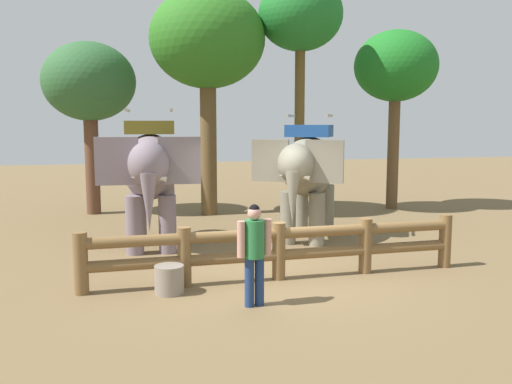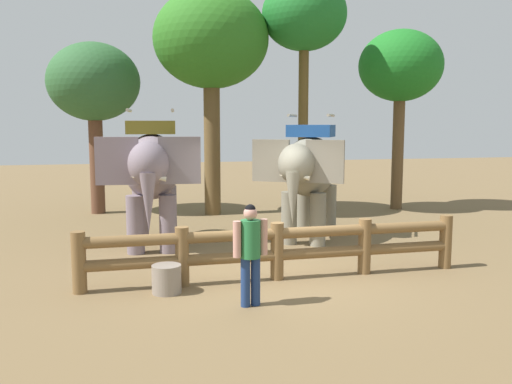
# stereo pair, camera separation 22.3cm
# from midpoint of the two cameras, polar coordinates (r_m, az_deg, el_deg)

# --- Properties ---
(ground_plane) EXTENTS (60.00, 60.00, 0.00)m
(ground_plane) POSITION_cam_midpoint_polar(r_m,az_deg,el_deg) (10.26, 1.43, -8.81)
(ground_plane) COLOR brown
(log_fence) EXTENTS (7.12, 0.30, 1.05)m
(log_fence) POSITION_cam_midpoint_polar(r_m,az_deg,el_deg) (9.91, 1.77, -5.76)
(log_fence) COLOR brown
(log_fence) RESTS_ON ground
(elephant_near_left) EXTENTS (2.10, 3.70, 3.16)m
(elephant_near_left) POSITION_cam_midpoint_polar(r_m,az_deg,el_deg) (12.55, -11.51, 2.26)
(elephant_near_left) COLOR slate
(elephant_near_left) RESTS_ON ground
(elephant_center) EXTENTS (2.90, 3.55, 3.06)m
(elephant_center) POSITION_cam_midpoint_polar(r_m,az_deg,el_deg) (13.19, 4.93, 2.36)
(elephant_center) COLOR gray
(elephant_center) RESTS_ON ground
(tourist_woman_in_black) EXTENTS (0.56, 0.36, 1.61)m
(tourist_woman_in_black) POSITION_cam_midpoint_polar(r_m,az_deg,el_deg) (8.42, -0.93, -5.85)
(tourist_woman_in_black) COLOR navy
(tourist_woman_in_black) RESTS_ON ground
(tree_far_left) EXTENTS (2.58, 2.58, 7.20)m
(tree_far_left) POSITION_cam_midpoint_polar(r_m,az_deg,el_deg) (17.31, 4.31, 17.73)
(tree_far_left) COLOR brown
(tree_far_left) RESTS_ON ground
(tree_back_center) EXTENTS (2.82, 2.82, 5.30)m
(tree_back_center) POSITION_cam_midpoint_polar(r_m,az_deg,el_deg) (17.74, -17.46, 10.76)
(tree_back_center) COLOR brown
(tree_back_center) RESTS_ON ground
(tree_far_right) EXTENTS (2.70, 2.70, 5.82)m
(tree_far_right) POSITION_cam_midpoint_polar(r_m,az_deg,el_deg) (18.60, 14.12, 12.44)
(tree_far_right) COLOR brown
(tree_far_right) RESTS_ON ground
(tree_deep_back) EXTENTS (3.49, 3.49, 6.84)m
(tree_deep_back) POSITION_cam_midpoint_polar(r_m,az_deg,el_deg) (17.01, -5.51, 15.42)
(tree_deep_back) COLOR brown
(tree_deep_back) RESTS_ON ground
(feed_bucket) EXTENTS (0.49, 0.49, 0.48)m
(feed_bucket) POSITION_cam_midpoint_polar(r_m,az_deg,el_deg) (9.32, -9.79, -9.04)
(feed_bucket) COLOR gray
(feed_bucket) RESTS_ON ground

